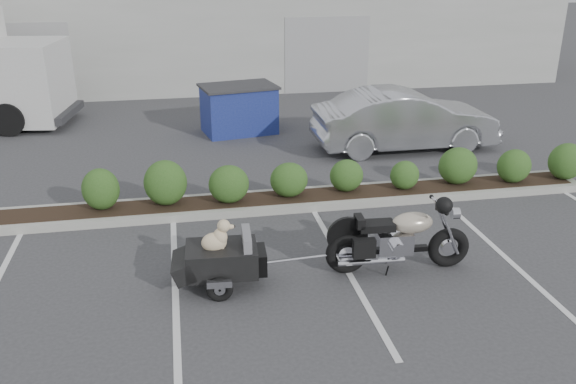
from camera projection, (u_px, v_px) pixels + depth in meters
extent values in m
plane|color=#38383A|center=(267.00, 258.00, 10.06)|extent=(90.00, 90.00, 0.00)
cube|color=#9E9E93|center=(299.00, 200.00, 12.21)|extent=(12.00, 1.00, 0.15)
cube|color=#9EA099|center=(202.00, 21.00, 24.82)|extent=(26.00, 10.00, 4.00)
torus|color=black|center=(347.00, 254.00, 9.51)|extent=(0.68, 0.21, 0.67)
torus|color=black|center=(448.00, 247.00, 9.70)|extent=(0.68, 0.21, 0.67)
cylinder|color=silver|center=(347.00, 254.00, 9.51)|extent=(0.29, 0.14, 0.28)
cylinder|color=silver|center=(448.00, 247.00, 9.70)|extent=(0.25, 0.11, 0.24)
cylinder|color=silver|center=(449.00, 229.00, 9.46)|extent=(0.44, 0.08, 0.89)
cylinder|color=silver|center=(444.00, 224.00, 9.65)|extent=(0.44, 0.08, 0.89)
cylinder|color=silver|center=(439.00, 205.00, 9.39)|extent=(0.08, 0.70, 0.03)
cylinder|color=silver|center=(455.00, 213.00, 9.49)|extent=(0.13, 0.19, 0.18)
sphere|color=black|center=(444.00, 205.00, 9.07)|extent=(0.28, 0.28, 0.26)
cube|color=silver|center=(394.00, 242.00, 9.54)|extent=(0.57, 0.37, 0.34)
cube|color=black|center=(400.00, 249.00, 9.60)|extent=(0.91, 0.15, 0.08)
ellipsoid|color=#BDB098|center=(412.00, 223.00, 9.45)|extent=(0.68, 0.41, 0.33)
cube|color=black|center=(376.00, 226.00, 9.39)|extent=(0.57, 0.33, 0.12)
cube|color=black|center=(359.00, 221.00, 9.33)|extent=(0.14, 0.31, 0.16)
cylinder|color=silver|center=(371.00, 262.00, 9.41)|extent=(1.06, 0.15, 0.09)
cylinder|color=silver|center=(366.00, 251.00, 9.74)|extent=(1.06, 0.15, 0.09)
cube|color=black|center=(364.00, 248.00, 9.19)|extent=(0.35, 0.16, 0.30)
cube|color=black|center=(222.00, 259.00, 9.08)|extent=(1.09, 0.78, 0.42)
cube|color=slate|center=(247.00, 241.00, 9.03)|extent=(0.16, 0.63, 0.30)
cube|color=slate|center=(225.00, 253.00, 9.05)|extent=(0.74, 0.66, 0.04)
cube|color=black|center=(185.00, 265.00, 9.05)|extent=(0.42, 0.74, 0.37)
cube|color=black|center=(259.00, 260.00, 9.17)|extent=(0.23, 0.51, 0.34)
torus|color=black|center=(220.00, 290.00, 8.79)|extent=(0.40, 0.13, 0.39)
torus|color=black|center=(219.00, 262.00, 9.57)|extent=(0.40, 0.13, 0.39)
cube|color=silver|center=(219.00, 284.00, 8.70)|extent=(0.37, 0.10, 0.10)
cube|color=silver|center=(218.00, 254.00, 9.57)|extent=(0.37, 0.10, 0.10)
cylinder|color=black|center=(219.00, 275.00, 9.18)|extent=(0.09, 0.90, 0.04)
cylinder|color=silver|center=(275.00, 263.00, 9.22)|extent=(0.60, 0.07, 0.04)
ellipsoid|color=beige|center=(214.00, 242.00, 8.96)|extent=(0.39, 0.28, 0.30)
ellipsoid|color=beige|center=(220.00, 237.00, 8.94)|extent=(0.23, 0.22, 0.28)
sphere|color=beige|center=(224.00, 226.00, 8.88)|extent=(0.20, 0.20, 0.19)
ellipsoid|color=beige|center=(230.00, 227.00, 8.90)|extent=(0.15, 0.09, 0.07)
sphere|color=black|center=(234.00, 227.00, 8.91)|extent=(0.04, 0.04, 0.04)
ellipsoid|color=beige|center=(221.00, 226.00, 8.82)|extent=(0.05, 0.04, 0.10)
ellipsoid|color=beige|center=(221.00, 223.00, 8.92)|extent=(0.05, 0.04, 0.10)
cylinder|color=beige|center=(223.00, 251.00, 8.96)|extent=(0.05, 0.05, 0.12)
cylinder|color=beige|center=(223.00, 247.00, 9.07)|extent=(0.05, 0.05, 0.12)
imported|color=#B5B7BD|center=(405.00, 120.00, 15.29)|extent=(4.59, 1.62, 1.51)
cube|color=navy|center=(239.00, 110.00, 16.73)|extent=(2.09, 1.59, 1.26)
cube|color=#2D2D30|center=(238.00, 86.00, 16.49)|extent=(2.21, 1.71, 0.06)
cube|color=silver|center=(26.00, 81.00, 17.21)|extent=(2.34, 2.59, 2.22)
cube|color=black|center=(28.00, 92.00, 17.32)|extent=(0.36, 1.91, 1.01)
cylinder|color=black|center=(9.00, 119.00, 16.48)|extent=(0.94, 0.41, 0.91)
cylinder|color=black|center=(37.00, 100.00, 18.53)|extent=(0.94, 0.41, 0.91)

